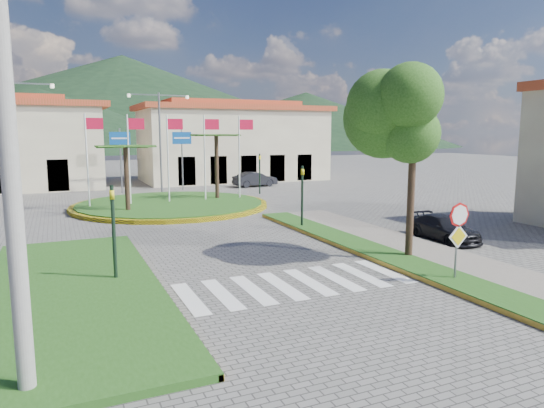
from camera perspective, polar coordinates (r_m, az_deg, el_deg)
name	(u,v)px	position (r m, az deg, el deg)	size (l,w,h in m)	color
ground	(364,330)	(12.65, 10.83, -14.31)	(160.00, 160.00, 0.00)	#5F5D5A
sidewalk_right	(479,276)	(17.85, 23.21, -7.82)	(4.00, 28.00, 0.15)	gray
verge_right	(452,280)	(17.01, 20.43, -8.40)	(1.60, 28.00, 0.18)	#214C15
median_left	(74,290)	(16.24, -22.29, -9.30)	(5.00, 14.00, 0.18)	#214C15
crosswalk	(293,284)	(15.88, 2.46, -9.38)	(8.00, 3.00, 0.01)	silver
roundabout_island	(171,204)	(32.58, -11.78, -0.04)	(12.70, 12.70, 6.00)	yellow
stop_sign	(458,229)	(16.65, 21.06, -2.76)	(0.80, 0.11, 2.65)	slate
deciduous_tree	(414,124)	(19.01, 16.36, 9.04)	(3.60, 3.60, 6.80)	black
utility_pole	(9,153)	(9.56, -28.55, 5.27)	(0.32, 0.32, 9.00)	gray
traffic_light_left	(113,224)	(16.36, -18.16, -2.27)	(0.15, 0.18, 3.20)	black
traffic_light_right	(302,191)	(24.47, 3.57, 1.55)	(0.15, 0.18, 3.20)	black
traffic_light_far	(260,170)	(38.58, -1.46, 4.07)	(0.18, 0.15, 3.20)	black
direction_sign_west	(120,149)	(40.79, -17.41, 6.16)	(1.60, 0.14, 5.20)	slate
direction_sign_east	(182,148)	(41.67, -10.54, 6.45)	(1.60, 0.14, 5.20)	slate
street_lamp_centre	(160,137)	(40.28, -13.03, 7.68)	(4.80, 0.16, 8.00)	slate
street_lamp_west	(14,138)	(33.60, -28.06, 6.82)	(4.80, 0.16, 8.00)	slate
building_right	(233,142)	(50.40, -4.64, 7.30)	(19.08, 9.54, 8.05)	#C0B191
hill_far_mid	(124,102)	(171.21, -17.04, 11.44)	(180.00, 180.00, 30.00)	black
hill_far_east	(306,120)	(163.70, 4.00, 9.84)	(120.00, 120.00, 18.00)	black
hill_near_back	(39,120)	(139.59, -25.68, 8.88)	(110.00, 110.00, 16.00)	black
car_dark_a	(43,183)	(46.15, -25.33, 2.23)	(1.27, 3.15, 1.07)	black
car_dark_b	(255,179)	(43.91, -2.01, 2.93)	(1.40, 4.03, 1.33)	black
car_side_right	(444,228)	(23.36, 19.61, -2.70)	(1.54, 3.80, 1.10)	black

